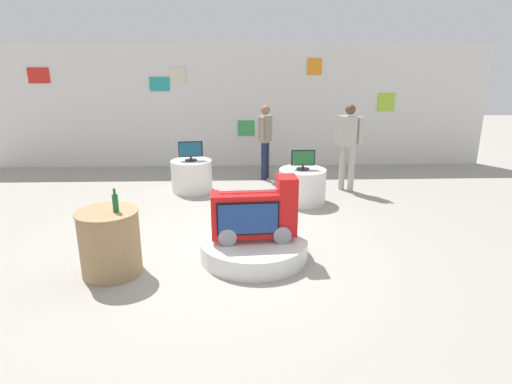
# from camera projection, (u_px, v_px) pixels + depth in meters

# --- Properties ---
(ground_plane) EXTENTS (30.00, 30.00, 0.00)m
(ground_plane) POSITION_uv_depth(u_px,v_px,m) (236.00, 252.00, 5.89)
(ground_plane) COLOR #9E998E
(back_wall_display) EXTENTS (12.19, 0.13, 2.91)m
(back_wall_display) POSITION_uv_depth(u_px,v_px,m) (237.00, 107.00, 10.35)
(back_wall_display) COLOR silver
(back_wall_display) RESTS_ON ground
(main_display_pedestal) EXTENTS (1.43, 1.43, 0.25)m
(main_display_pedestal) POSITION_uv_depth(u_px,v_px,m) (254.00, 248.00, 5.72)
(main_display_pedestal) COLOR silver
(main_display_pedestal) RESTS_ON ground
(novelty_firetruck_tv) EXTENTS (1.13, 0.45, 0.86)m
(novelty_firetruck_tv) POSITION_uv_depth(u_px,v_px,m) (255.00, 215.00, 5.58)
(novelty_firetruck_tv) COLOR gray
(novelty_firetruck_tv) RESTS_ON main_display_pedestal
(display_pedestal_left_rear) EXTENTS (0.82, 0.82, 0.63)m
(display_pedestal_left_rear) POSITION_uv_depth(u_px,v_px,m) (192.00, 176.00, 8.59)
(display_pedestal_left_rear) COLOR silver
(display_pedestal_left_rear) RESTS_ON ground
(tv_on_left_rear) EXTENTS (0.48, 0.24, 0.39)m
(tv_on_left_rear) POSITION_uv_depth(u_px,v_px,m) (191.00, 151.00, 8.44)
(tv_on_left_rear) COLOR black
(tv_on_left_rear) RESTS_ON display_pedestal_left_rear
(display_pedestal_center_rear) EXTENTS (0.86, 0.86, 0.63)m
(display_pedestal_center_rear) POSITION_uv_depth(u_px,v_px,m) (302.00, 186.00, 7.90)
(display_pedestal_center_rear) COLOR silver
(display_pedestal_center_rear) RESTS_ON ground
(tv_on_center_rear) EXTENTS (0.43, 0.24, 0.36)m
(tv_on_center_rear) POSITION_uv_depth(u_px,v_px,m) (303.00, 160.00, 7.75)
(tv_on_center_rear) COLOR black
(tv_on_center_rear) RESTS_ON display_pedestal_center_rear
(side_table_round) EXTENTS (0.75, 0.75, 0.82)m
(side_table_round) POSITION_uv_depth(u_px,v_px,m) (110.00, 242.00, 5.21)
(side_table_round) COLOR #9E7F56
(side_table_round) RESTS_ON ground
(bottle_on_side_table) EXTENTS (0.07, 0.07, 0.29)m
(bottle_on_side_table) POSITION_uv_depth(u_px,v_px,m) (115.00, 203.00, 5.03)
(bottle_on_side_table) COLOR #195926
(bottle_on_side_table) RESTS_ON side_table_round
(shopper_browsing_near_truck) EXTENTS (0.46, 0.39, 1.72)m
(shopper_browsing_near_truck) POSITION_uv_depth(u_px,v_px,m) (349.00, 141.00, 8.42)
(shopper_browsing_near_truck) COLOR #B2ADA3
(shopper_browsing_near_truck) RESTS_ON ground
(shopper_browsing_rear) EXTENTS (0.32, 0.53, 1.62)m
(shopper_browsing_rear) POSITION_uv_depth(u_px,v_px,m) (265.00, 136.00, 9.31)
(shopper_browsing_rear) COLOR #1E233F
(shopper_browsing_rear) RESTS_ON ground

